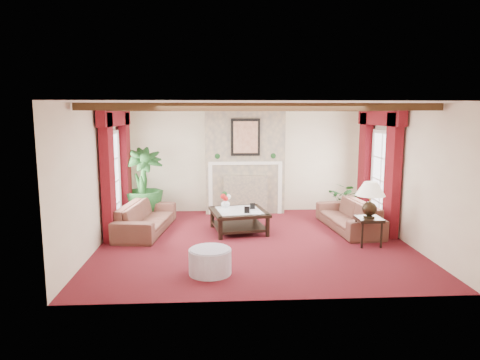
{
  "coord_description": "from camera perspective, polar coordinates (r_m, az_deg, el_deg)",
  "views": [
    {
      "loc": [
        -0.74,
        -8.25,
        2.54
      ],
      "look_at": [
        -0.25,
        0.4,
        1.18
      ],
      "focal_mm": 32.0,
      "sensor_mm": 36.0,
      "label": 1
    }
  ],
  "objects": [
    {
      "name": "ceiling",
      "position": [
        8.29,
        1.89,
        10.01
      ],
      "size": [
        6.0,
        6.0,
        0.0
      ],
      "primitive_type": "plane",
      "rotation": [
        3.14,
        0.0,
        0.0
      ],
      "color": "white",
      "rests_on": "floor"
    },
    {
      "name": "sofa_left",
      "position": [
        9.46,
        -12.44,
        -4.25
      ],
      "size": [
        2.31,
        1.17,
        0.84
      ],
      "primitive_type": "imported",
      "rotation": [
        0.0,
        0.0,
        1.44
      ],
      "color": "#3D101E",
      "rests_on": "ground"
    },
    {
      "name": "flower_vase",
      "position": [
        9.51,
        -1.95,
        -3.07
      ],
      "size": [
        0.28,
        0.29,
        0.2
      ],
      "primitive_type": "imported",
      "rotation": [
        0.0,
        0.0,
        0.21
      ],
      "color": "silver",
      "rests_on": "coffee_table"
    },
    {
      "name": "curtains_left",
      "position": [
        9.49,
        -16.35,
        8.62
      ],
      "size": [
        0.2,
        2.4,
        2.55
      ],
      "primitive_type": null,
      "color": "#510A10",
      "rests_on": "ground"
    },
    {
      "name": "right_wall",
      "position": [
        9.14,
        20.93,
        0.84
      ],
      "size": [
        0.02,
        5.5,
        2.7
      ],
      "primitive_type": "cube",
      "color": "beige",
      "rests_on": "ground"
    },
    {
      "name": "photo_frame_b",
      "position": [
        9.3,
        1.67,
        -3.52
      ],
      "size": [
        0.11,
        0.04,
        0.14
      ],
      "primitive_type": null,
      "rotation": [
        0.0,
        0.0,
        0.13
      ],
      "color": "black",
      "rests_on": "coffee_table"
    },
    {
      "name": "ceiling_beams",
      "position": [
        8.29,
        1.89,
        9.6
      ],
      "size": [
        6.0,
        3.0,
        0.12
      ],
      "primitive_type": null,
      "color": "#352010",
      "rests_on": "ceiling"
    },
    {
      "name": "curtains_right",
      "position": [
        9.93,
        18.21,
        8.53
      ],
      "size": [
        0.2,
        2.4,
        2.55
      ],
      "primitive_type": null,
      "color": "#510A10",
      "rests_on": "ground"
    },
    {
      "name": "potted_palm",
      "position": [
        10.52,
        -12.79,
        -2.58
      ],
      "size": [
        2.08,
        2.35,
        0.97
      ],
      "primitive_type": "imported",
      "rotation": [
        0.0,
        0.0,
        0.35
      ],
      "color": "black",
      "rests_on": "ground"
    },
    {
      "name": "coffee_table",
      "position": [
        9.27,
        -0.15,
        -5.5
      ],
      "size": [
        1.32,
        1.32,
        0.47
      ],
      "primitive_type": null,
      "rotation": [
        0.0,
        0.0,
        0.17
      ],
      "color": "black",
      "rests_on": "ground"
    },
    {
      "name": "book",
      "position": [
        8.91,
        1.5,
        -3.63
      ],
      "size": [
        0.21,
        0.06,
        0.28
      ],
      "primitive_type": "imported",
      "rotation": [
        0.0,
        0.0,
        -0.09
      ],
      "color": "black",
      "rests_on": "coffee_table"
    },
    {
      "name": "side_table",
      "position": [
        8.7,
        16.74,
        -6.57
      ],
      "size": [
        0.58,
        0.58,
        0.55
      ],
      "primitive_type": null,
      "rotation": [
        0.0,
        0.0,
        -0.29
      ],
      "color": "black",
      "rests_on": "ground"
    },
    {
      "name": "ottoman",
      "position": [
        6.95,
        -4.01,
        -10.79
      ],
      "size": [
        0.68,
        0.68,
        0.4
      ],
      "primitive_type": "cylinder",
      "color": "#928B9E",
      "rests_on": "ground"
    },
    {
      "name": "french_door_right",
      "position": [
        9.98,
        18.68,
        6.09
      ],
      "size": [
        0.1,
        1.1,
        2.16
      ],
      "primitive_type": null,
      "color": "white",
      "rests_on": "ground"
    },
    {
      "name": "fireplace",
      "position": [
        10.83,
        0.67,
        9.76
      ],
      "size": [
        2.0,
        0.52,
        2.7
      ],
      "primitive_type": null,
      "color": "#9D8965",
      "rests_on": "ground"
    },
    {
      "name": "left_wall",
      "position": [
        8.64,
        -18.39,
        0.53
      ],
      "size": [
        0.02,
        5.5,
        2.7
      ],
      "primitive_type": "cube",
      "color": "beige",
      "rests_on": "ground"
    },
    {
      "name": "small_plant",
      "position": [
        10.71,
        13.89,
        -3.2
      ],
      "size": [
        1.66,
        1.66,
        0.68
      ],
      "primitive_type": "imported",
      "rotation": [
        0.0,
        0.0,
        -0.83
      ],
      "color": "black",
      "rests_on": "ground"
    },
    {
      "name": "floor",
      "position": [
        8.67,
        1.8,
        -8.14
      ],
      "size": [
        6.0,
        6.0,
        0.0
      ],
      "primitive_type": "plane",
      "color": "#440C10",
      "rests_on": "ground"
    },
    {
      "name": "back_wall",
      "position": [
        11.09,
        0.58,
        2.75
      ],
      "size": [
        6.0,
        0.02,
        2.7
      ],
      "primitive_type": "cube",
      "color": "beige",
      "rests_on": "ground"
    },
    {
      "name": "table_lamp",
      "position": [
        8.55,
        16.93,
        -2.48
      ],
      "size": [
        0.56,
        0.56,
        0.72
      ],
      "primitive_type": null,
      "color": "black",
      "rests_on": "side_table"
    },
    {
      "name": "sofa_right",
      "position": [
        9.71,
        14.33,
        -4.06
      ],
      "size": [
        2.2,
        0.99,
        0.82
      ],
      "primitive_type": "imported",
      "rotation": [
        0.0,
        0.0,
        -1.48
      ],
      "color": "#3D101E",
      "rests_on": "ground"
    },
    {
      "name": "french_door_left",
      "position": [
        9.53,
        -16.89,
        6.06
      ],
      "size": [
        0.1,
        1.1,
        2.16
      ],
      "primitive_type": null,
      "color": "white",
      "rests_on": "ground"
    },
    {
      "name": "photo_frame_a",
      "position": [
        8.91,
        0.93,
        -4.04
      ],
      "size": [
        0.12,
        0.03,
        0.15
      ],
      "primitive_type": null,
      "rotation": [
        0.0,
        0.0,
        -0.12
      ],
      "color": "black",
      "rests_on": "coffee_table"
    }
  ]
}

